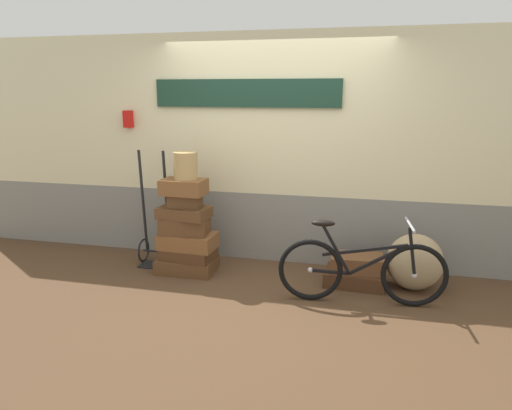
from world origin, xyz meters
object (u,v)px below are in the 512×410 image
Objects in this scene: suitcase_0 at (187,265)px; suitcase_2 at (188,241)px; suitcase_1 at (188,254)px; suitcase_5 at (185,201)px; suitcase_6 at (184,187)px; luggage_trolley at (156,237)px; burlap_sack at (415,262)px; suitcase_3 at (185,226)px; suitcase_7 at (354,278)px; wicker_basket at (186,166)px; suitcase_8 at (357,263)px; bicycle at (361,270)px; suitcase_4 at (184,212)px.

suitcase_2 is at bearing 42.55° from suitcase_0.
suitcase_1 is (0.02, -0.00, 0.13)m from suitcase_0.
suitcase_6 reaches higher than suitcase_5.
luggage_trolley reaches higher than burlap_sack.
luggage_trolley is 2.85m from burlap_sack.
suitcase_3 is 1.90m from suitcase_7.
suitcase_2 is at bearing -88.86° from wicker_basket.
suitcase_0 is 0.73m from suitcase_5.
suitcase_1 is 1.05× the size of suitcase_8.
suitcase_2 is at bearing -175.92° from suitcase_7.
suitcase_5 reaches higher than suitcase_3.
wicker_basket is 0.22× the size of luggage_trolley.
suitcase_5 is 0.66m from luggage_trolley.
suitcase_6 is at bearing 168.67° from bicycle.
wicker_basket is at bearing 94.19° from suitcase_2.
wicker_basket is 0.50× the size of burlap_sack.
suitcase_1 is at bearing -2.84° from suitcase_0.
bicycle is at bearing -12.29° from suitcase_0.
bicycle is at bearing -8.63° from suitcase_2.
suitcase_3 is at bearing 168.66° from bicycle.
luggage_trolley is at bearing 167.23° from bicycle.
suitcase_7 is at bearing 4.39° from suitcase_2.
luggage_trolley reaches higher than suitcase_7.
burlap_sack is at bearing 6.76° from suitcase_4.
luggage_trolley reaches higher than suitcase_5.
suitcase_3 is at bearing -178.09° from burlap_sack.
suitcase_6 is 1.61× the size of wicker_basket.
wicker_basket is (-0.00, 0.01, 0.84)m from suitcase_2.
suitcase_3 reaches higher than suitcase_2.
wicker_basket reaches higher than suitcase_1.
wicker_basket is at bearing -176.36° from suitcase_7.
suitcase_0 is at bearing -80.73° from suitcase_5.
suitcase_7 is at bearing 0.90° from wicker_basket.
suitcase_2 reaches higher than suitcase_0.
suitcase_4 is 0.13m from suitcase_5.
suitcase_0 is 1.16× the size of suitcase_4.
suitcase_4 is 1.88× the size of wicker_basket.
suitcase_4 is 2.47m from burlap_sack.
luggage_trolley is (-0.45, 0.14, -0.03)m from suitcase_2.
wicker_basket is 0.99m from luggage_trolley.
suitcase_8 is 0.40× the size of luggage_trolley.
suitcase_2 is 0.18m from suitcase_3.
suitcase_3 is 2.45m from burlap_sack.
bicycle is at bearing -16.37° from suitcase_3.
suitcase_6 is at bearing -17.48° from suitcase_3.
suitcase_1 is at bearing 168.65° from bicycle.
suitcase_3 reaches higher than suitcase_0.
suitcase_7 is 0.62m from burlap_sack.
suitcase_5 reaches higher than suitcase_4.
burlap_sack reaches higher than suitcase_7.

